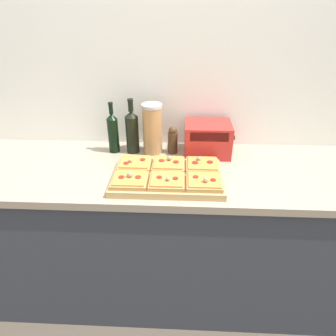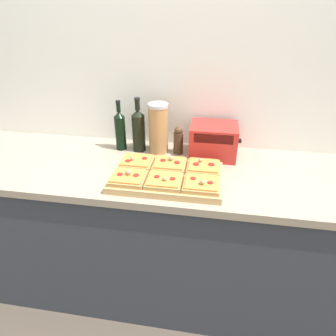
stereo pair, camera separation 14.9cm
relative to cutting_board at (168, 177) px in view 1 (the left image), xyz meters
name	(u,v)px [view 1 (the left image)]	position (x,y,z in m)	size (l,w,h in m)	color
ground_plane	(160,329)	(-0.04, -0.20, -0.93)	(12.00, 12.00, 0.00)	#4C4238
wall_back	(165,89)	(-0.04, 0.48, 0.32)	(6.00, 0.06, 2.50)	silver
kitchen_counter	(163,233)	(-0.04, 0.12, -0.47)	(2.63, 0.67, 0.92)	#333842
cutting_board	(168,177)	(0.00, 0.00, 0.00)	(0.54, 0.34, 0.03)	tan
pizza_slice_back_left	(135,163)	(-0.17, 0.08, 0.03)	(0.16, 0.15, 0.05)	tan
pizza_slice_back_center	(168,164)	(0.00, 0.08, 0.03)	(0.16, 0.15, 0.05)	tan
pizza_slice_back_right	(202,165)	(0.17, 0.08, 0.03)	(0.16, 0.15, 0.05)	tan
pizza_slice_front_left	(130,180)	(-0.17, -0.08, 0.03)	(0.16, 0.15, 0.05)	tan
pizza_slice_front_center	(167,181)	(0.00, -0.08, 0.03)	(0.16, 0.15, 0.05)	tan
pizza_slice_front_right	(204,182)	(0.17, -0.08, 0.03)	(0.16, 0.15, 0.05)	tan
olive_oil_bottle	(113,132)	(-0.33, 0.31, 0.11)	(0.06, 0.06, 0.30)	black
wine_bottle	(132,131)	(-0.22, 0.31, 0.11)	(0.07, 0.07, 0.32)	black
grain_jar_tall	(152,129)	(-0.10, 0.31, 0.13)	(0.11, 0.11, 0.29)	#AD7F4C
pepper_mill	(173,140)	(0.01, 0.31, 0.06)	(0.06, 0.06, 0.16)	#47331E
toaster_oven	(207,139)	(0.21, 0.31, 0.08)	(0.28, 0.21, 0.19)	red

